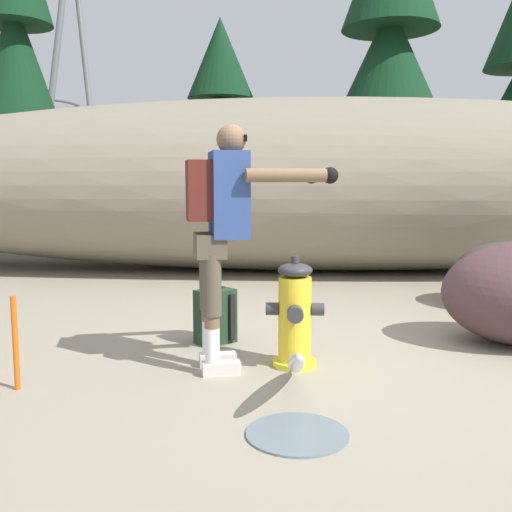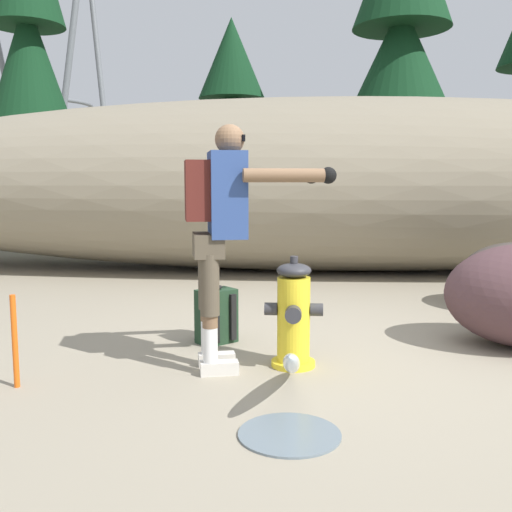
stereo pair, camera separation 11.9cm
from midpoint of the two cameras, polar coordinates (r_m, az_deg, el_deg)
name	(u,v)px [view 1 (the left image)]	position (r m, az deg, el deg)	size (l,w,h in m)	color
ground_plane	(334,362)	(4.37, 6.92, -10.36)	(56.00, 56.00, 0.04)	gray
dirt_embankment	(311,185)	(8.66, 5.04, 6.97)	(16.27, 3.20, 2.52)	gray
fire_hydrant	(295,316)	(4.11, 3.01, -5.91)	(0.41, 0.36, 0.79)	yellow
hydrant_water_jet	(296,379)	(3.42, 2.97, -12.03)	(0.54, 1.26, 0.47)	silver
utility_worker	(226,217)	(3.93, -3.88, 3.83)	(1.03, 0.66, 1.69)	beige
spare_backpack	(215,317)	(4.74, -4.80, -5.97)	(0.36, 0.36, 0.47)	#1E3823
boulder_large	(512,274)	(6.64, 23.46, -1.63)	(1.18, 1.11, 0.68)	#433C36
pine_tree_far_left	(15,51)	(12.66, -22.89, 18.09)	(2.24, 2.24, 7.18)	#47331E
pine_tree_left	(221,113)	(13.46, -3.76, 13.91)	(2.30, 2.30, 4.94)	#47331E
pine_tree_center	(390,54)	(11.97, 12.72, 18.85)	(2.86, 2.86, 6.76)	#47331E
survey_stake	(15,343)	(3.98, -23.41, -7.89)	(0.04, 0.04, 0.60)	#E55914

